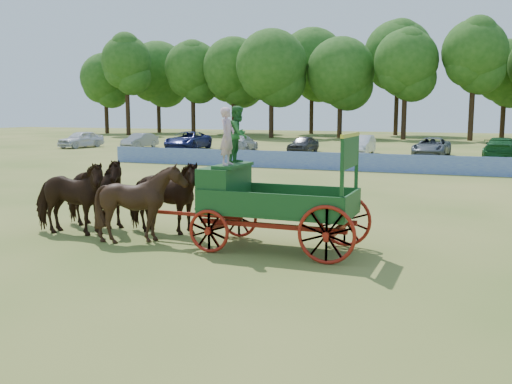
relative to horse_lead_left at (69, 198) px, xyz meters
The scene contains 9 objects.
ground 2.79m from the horse_lead_left, 51.50° to the left, with size 160.00×160.00×0.00m, color #A39149.
horse_lead_left is the anchor object (origin of this frame).
horse_lead_right 1.10m from the horse_lead_left, 90.00° to the left, with size 1.15×2.53×2.14m, color black.
horse_wheel_left 2.40m from the horse_lead_left, ahead, with size 1.73×1.94×2.14m, color black.
horse_wheel_right 2.64m from the horse_lead_left, 24.62° to the left, with size 1.15×2.53×2.14m, color black.
farm_dray 5.43m from the horse_lead_left, ahead, with size 6.00×2.00×3.64m.
sponsor_banner 20.04m from the horse_lead_left, 88.26° to the left, with size 26.00×0.08×1.05m, color #203EB0.
parked_cars 32.83m from the horse_lead_left, 98.69° to the left, with size 39.24×7.07×1.61m.
treeline 62.83m from the horse_lead_left, 93.54° to the left, with size 89.43×23.27×15.91m.
Camera 1 is at (9.17, -14.92, 3.54)m, focal length 40.00 mm.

